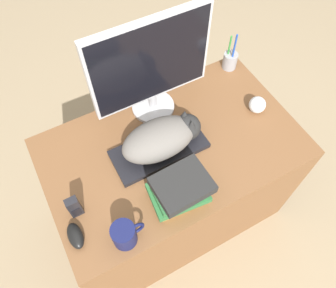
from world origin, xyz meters
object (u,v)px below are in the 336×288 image
object	(u,v)px
coffee_mug	(125,234)
baseball	(257,105)
monitor	(151,66)
book_stack	(180,190)
keyboard	(159,149)
computer_mouse	(75,236)
cat	(164,137)
phone	(74,207)
pen_cup	(230,60)

from	to	relation	value
coffee_mug	baseball	distance (m)	0.84
monitor	coffee_mug	size ratio (longest dim) A/B	4.19
book_stack	keyboard	bearing A→B (deg)	82.60
monitor	computer_mouse	distance (m)	0.72
monitor	baseball	distance (m)	0.54
keyboard	coffee_mug	size ratio (longest dim) A/B	3.25
cat	computer_mouse	size ratio (longest dim) A/B	3.34
cat	phone	bearing A→B (deg)	-167.31
cat	coffee_mug	distance (m)	0.42
coffee_mug	pen_cup	xyz separation A→B (m)	(0.84, 0.56, -0.01)
coffee_mug	baseball	size ratio (longest dim) A/B	1.62
monitor	book_stack	size ratio (longest dim) A/B	2.24
coffee_mug	book_stack	xyz separation A→B (m)	(0.26, 0.05, 0.01)
phone	book_stack	distance (m)	0.41
cat	pen_cup	bearing A→B (deg)	27.64
phone	monitor	bearing A→B (deg)	32.82
keyboard	cat	distance (m)	0.08
monitor	pen_cup	size ratio (longest dim) A/B	2.43
computer_mouse	phone	distance (m)	0.11
cat	book_stack	bearing A→B (deg)	-102.95
phone	coffee_mug	bearing A→B (deg)	-56.10
monitor	pen_cup	world-z (taller)	monitor
keyboard	book_stack	size ratio (longest dim) A/B	1.74
pen_cup	baseball	bearing A→B (deg)	-99.30
pen_cup	phone	distance (m)	1.04
monitor	phone	world-z (taller)	monitor
keyboard	computer_mouse	xyz separation A→B (m)	(-0.45, -0.19, 0.01)
cat	coffee_mug	xyz separation A→B (m)	(-0.31, -0.28, -0.04)
monitor	baseball	size ratio (longest dim) A/B	6.77
cat	book_stack	xyz separation A→B (m)	(-0.05, -0.23, -0.02)
pen_cup	phone	world-z (taller)	pen_cup
pen_cup	coffee_mug	bearing A→B (deg)	-146.34
baseball	book_stack	distance (m)	0.58
book_stack	coffee_mug	bearing A→B (deg)	-169.10
baseball	phone	world-z (taller)	phone
book_stack	phone	bearing A→B (deg)	160.51
cat	computer_mouse	world-z (taller)	cat
monitor	pen_cup	bearing A→B (deg)	6.66
computer_mouse	coffee_mug	distance (m)	0.19
coffee_mug	book_stack	distance (m)	0.26
cat	pen_cup	world-z (taller)	pen_cup
keyboard	book_stack	world-z (taller)	book_stack
pen_cup	book_stack	size ratio (longest dim) A/B	0.92
monitor	computer_mouse	world-z (taller)	monitor
computer_mouse	phone	xyz separation A→B (m)	(0.04, 0.09, 0.04)
baseball	book_stack	world-z (taller)	book_stack
coffee_mug	phone	size ratio (longest dim) A/B	1.08
cat	baseball	xyz separation A→B (m)	(0.48, -0.02, -0.05)
computer_mouse	baseball	xyz separation A→B (m)	(0.96, 0.17, 0.02)
keyboard	baseball	world-z (taller)	baseball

